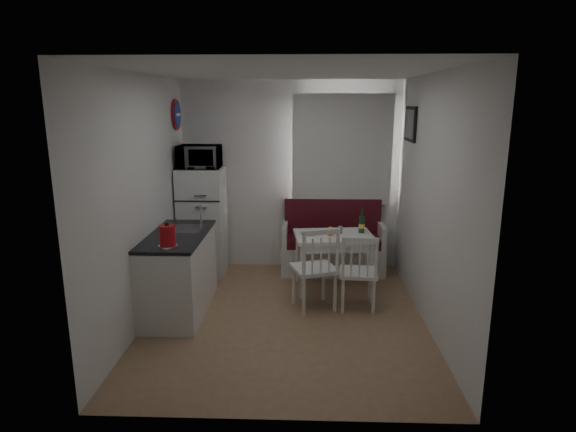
# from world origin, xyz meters

# --- Properties ---
(floor) EXTENTS (3.00, 3.50, 0.02)m
(floor) POSITION_xyz_m (0.00, 0.00, 0.00)
(floor) COLOR #936E4E
(floor) RESTS_ON ground
(ceiling) EXTENTS (3.00, 3.50, 0.02)m
(ceiling) POSITION_xyz_m (0.00, 0.00, 2.60)
(ceiling) COLOR white
(ceiling) RESTS_ON wall_back
(wall_back) EXTENTS (3.00, 0.02, 2.60)m
(wall_back) POSITION_xyz_m (0.00, 1.75, 1.30)
(wall_back) COLOR white
(wall_back) RESTS_ON floor
(wall_front) EXTENTS (3.00, 0.02, 2.60)m
(wall_front) POSITION_xyz_m (0.00, -1.75, 1.30)
(wall_front) COLOR white
(wall_front) RESTS_ON floor
(wall_left) EXTENTS (0.02, 3.50, 2.60)m
(wall_left) POSITION_xyz_m (-1.50, 0.00, 1.30)
(wall_left) COLOR white
(wall_left) RESTS_ON floor
(wall_right) EXTENTS (0.02, 3.50, 2.60)m
(wall_right) POSITION_xyz_m (1.50, 0.00, 1.30)
(wall_right) COLOR white
(wall_right) RESTS_ON floor
(window) EXTENTS (1.22, 0.06, 1.47)m
(window) POSITION_xyz_m (0.70, 1.72, 1.62)
(window) COLOR white
(window) RESTS_ON wall_back
(curtain) EXTENTS (1.35, 0.02, 1.50)m
(curtain) POSITION_xyz_m (0.70, 1.65, 1.68)
(curtain) COLOR white
(curtain) RESTS_ON wall_back
(kitchen_counter) EXTENTS (0.62, 1.32, 1.16)m
(kitchen_counter) POSITION_xyz_m (-1.20, 0.16, 0.46)
(kitchen_counter) COLOR white
(kitchen_counter) RESTS_ON floor
(wall_sign) EXTENTS (0.03, 0.40, 0.40)m
(wall_sign) POSITION_xyz_m (-1.47, 1.45, 2.15)
(wall_sign) COLOR navy
(wall_sign) RESTS_ON wall_left
(picture_frame) EXTENTS (0.04, 0.52, 0.42)m
(picture_frame) POSITION_xyz_m (1.48, 1.10, 2.05)
(picture_frame) COLOR black
(picture_frame) RESTS_ON wall_right
(bench) EXTENTS (1.40, 0.54, 1.00)m
(bench) POSITION_xyz_m (0.59, 1.51, 0.33)
(bench) COLOR white
(bench) RESTS_ON floor
(dining_table) EXTENTS (1.02, 0.77, 0.72)m
(dining_table) POSITION_xyz_m (0.56, 0.86, 0.63)
(dining_table) COLOR white
(dining_table) RESTS_ON floor
(chair_left) EXTENTS (0.58, 0.58, 0.53)m
(chair_left) POSITION_xyz_m (0.31, 0.19, 0.60)
(chair_left) COLOR white
(chair_left) RESTS_ON floor
(chair_right) EXTENTS (0.45, 0.43, 0.48)m
(chair_right) POSITION_xyz_m (0.81, 0.19, 0.55)
(chair_right) COLOR white
(chair_right) RESTS_ON floor
(fridge) EXTENTS (0.59, 0.59, 1.46)m
(fridge) POSITION_xyz_m (-1.18, 1.40, 0.73)
(fridge) COLOR white
(fridge) RESTS_ON floor
(microwave) EXTENTS (0.55, 0.37, 0.30)m
(microwave) POSITION_xyz_m (-1.18, 1.35, 1.61)
(microwave) COLOR white
(microwave) RESTS_ON fridge
(kettle) EXTENTS (0.19, 0.19, 0.25)m
(kettle) POSITION_xyz_m (-1.15, -0.37, 1.03)
(kettle) COLOR #AF0E16
(kettle) RESTS_ON kitchen_counter
(wine_bottle) EXTENTS (0.08, 0.08, 0.30)m
(wine_bottle) POSITION_xyz_m (0.91, 0.96, 0.86)
(wine_bottle) COLOR #133E1A
(wine_bottle) RESTS_ON dining_table
(drinking_glass_orange) EXTENTS (0.06, 0.06, 0.10)m
(drinking_glass_orange) POSITION_xyz_m (0.51, 0.81, 0.77)
(drinking_glass_orange) COLOR orange
(drinking_glass_orange) RESTS_ON dining_table
(drinking_glass_blue) EXTENTS (0.06, 0.06, 0.09)m
(drinking_glass_blue) POSITION_xyz_m (0.64, 0.91, 0.76)
(drinking_glass_blue) COLOR #7191C1
(drinking_glass_blue) RESTS_ON dining_table
(plate) EXTENTS (0.24, 0.24, 0.02)m
(plate) POSITION_xyz_m (0.26, 0.88, 0.72)
(plate) COLOR white
(plate) RESTS_ON dining_table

